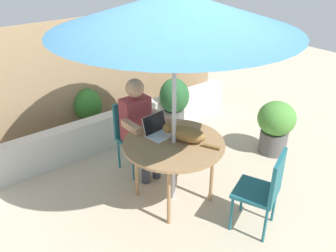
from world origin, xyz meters
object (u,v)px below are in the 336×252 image
(potted_plant_near_fence, at_px, (174,101))
(patio_table, at_px, (174,147))
(person_seated, at_px, (139,123))
(chair_occupied, at_px, (133,131))
(laptop, at_px, (158,129))
(chair_empty, at_px, (265,187))
(potted_plant_corner, at_px, (88,109))
(potted_plant_by_chair, at_px, (276,125))
(cat, at_px, (185,134))
(patio_umbrella, at_px, (175,11))

(potted_plant_near_fence, bearing_deg, patio_table, -129.04)
(person_seated, bearing_deg, chair_occupied, 90.00)
(patio_table, height_order, laptop, laptop)
(chair_empty, relative_size, potted_plant_corner, 1.23)
(patio_table, xyz_separation_m, chair_occupied, (0.00, 0.82, -0.16))
(chair_empty, bearing_deg, potted_plant_corner, 98.70)
(person_seated, bearing_deg, chair_empty, -76.05)
(person_seated, height_order, potted_plant_by_chair, person_seated)
(cat, bearing_deg, potted_plant_by_chair, -0.57)
(patio_umbrella, relative_size, person_seated, 1.86)
(chair_occupied, xyz_separation_m, potted_plant_by_chair, (1.71, -0.88, -0.10))
(chair_occupied, xyz_separation_m, potted_plant_near_fence, (1.05, 0.47, -0.05))
(potted_plant_by_chair, bearing_deg, potted_plant_near_fence, 115.95)
(patio_umbrella, height_order, cat, patio_umbrella)
(chair_empty, relative_size, potted_plant_near_fence, 1.08)
(chair_occupied, xyz_separation_m, person_seated, (0.00, -0.16, 0.17))
(person_seated, xyz_separation_m, potted_plant_near_fence, (1.05, 0.63, -0.22))
(chair_occupied, relative_size, cat, 1.46)
(chair_empty, distance_m, cat, 0.96)
(person_seated, distance_m, cat, 0.73)
(chair_empty, height_order, potted_plant_by_chair, chair_empty)
(laptop, relative_size, potted_plant_corner, 0.46)
(laptop, height_order, potted_plant_corner, laptop)
(patio_table, height_order, person_seated, person_seated)
(patio_table, bearing_deg, person_seated, 90.00)
(patio_umbrella, distance_m, person_seated, 1.53)
(laptop, bearing_deg, patio_umbrella, -83.68)
(person_seated, distance_m, potted_plant_corner, 1.33)
(patio_table, relative_size, chair_empty, 1.22)
(potted_plant_by_chair, bearing_deg, patio_table, 177.77)
(patio_umbrella, relative_size, potted_plant_near_fence, 2.77)
(patio_table, xyz_separation_m, chair_empty, (0.39, -0.92, -0.16))
(chair_occupied, height_order, potted_plant_corner, chair_occupied)
(patio_umbrella, relative_size, potted_plant_by_chair, 3.07)
(person_seated, relative_size, cat, 2.02)
(cat, height_order, potted_plant_near_fence, cat)
(potted_plant_by_chair, bearing_deg, chair_occupied, 152.63)
(laptop, bearing_deg, potted_plant_near_fence, 44.19)
(laptop, relative_size, cat, 0.54)
(chair_occupied, distance_m, laptop, 0.63)
(chair_occupied, height_order, chair_empty, same)
(potted_plant_by_chair, bearing_deg, cat, 179.43)
(patio_umbrella, xyz_separation_m, person_seated, (0.00, 0.66, -1.38))
(potted_plant_by_chair, distance_m, potted_plant_corner, 2.68)
(person_seated, relative_size, potted_plant_near_fence, 1.49)
(patio_table, distance_m, person_seated, 0.66)
(potted_plant_near_fence, bearing_deg, potted_plant_corner, 148.78)
(potted_plant_near_fence, bearing_deg, cat, -124.85)
(person_seated, xyz_separation_m, laptop, (-0.03, -0.41, 0.11))
(chair_occupied, distance_m, chair_empty, 1.78)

